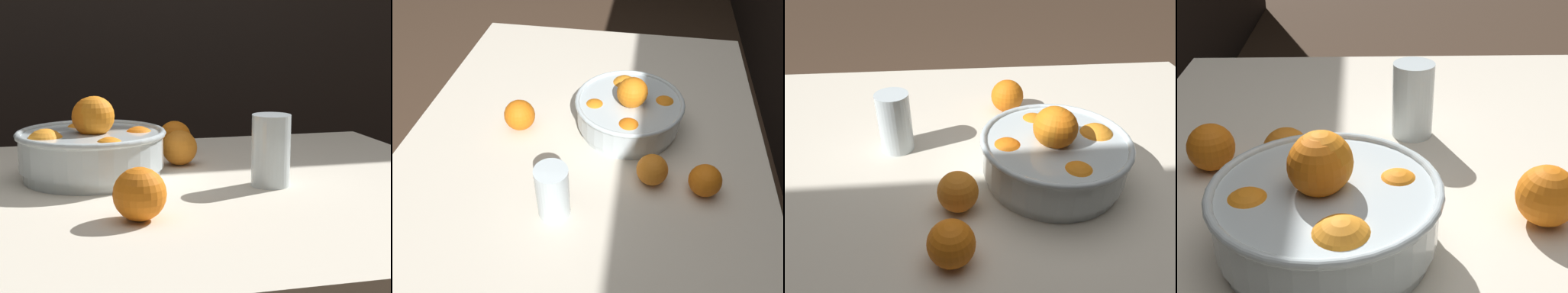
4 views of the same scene
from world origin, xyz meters
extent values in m
cube|color=beige|center=(0.00, 0.00, 0.70)|extent=(1.26, 0.93, 0.03)
cylinder|color=#936B47|center=(0.57, 0.40, 0.34)|extent=(0.05, 0.05, 0.69)
cylinder|color=silver|center=(-0.09, 0.11, 0.73)|extent=(0.25, 0.25, 0.02)
cylinder|color=silver|center=(-0.09, 0.11, 0.77)|extent=(0.27, 0.27, 0.06)
torus|color=silver|center=(-0.09, 0.11, 0.80)|extent=(0.28, 0.28, 0.01)
sphere|color=orange|center=(0.00, 0.11, 0.77)|extent=(0.07, 0.07, 0.07)
sphere|color=orange|center=(-0.11, 0.20, 0.77)|extent=(0.07, 0.07, 0.07)
sphere|color=orange|center=(-0.17, 0.09, 0.78)|extent=(0.08, 0.08, 0.08)
sphere|color=orange|center=(-0.07, 0.02, 0.77)|extent=(0.07, 0.07, 0.07)
sphere|color=orange|center=(-0.09, 0.12, 0.83)|extent=(0.07, 0.07, 0.07)
sphere|color=orange|center=(-0.08, 0.11, 0.83)|extent=(0.08, 0.08, 0.08)
cylinder|color=#F4A314|center=(0.22, -0.02, 0.76)|extent=(0.06, 0.06, 0.08)
cylinder|color=silver|center=(0.22, -0.02, 0.78)|extent=(0.07, 0.07, 0.13)
sphere|color=orange|center=(-0.04, -0.17, 0.76)|extent=(0.08, 0.08, 0.08)
sphere|color=orange|center=(0.11, 0.30, 0.75)|extent=(0.07, 0.07, 0.07)
sphere|color=orange|center=(0.09, 0.18, 0.75)|extent=(0.07, 0.07, 0.07)
camera|label=1|loc=(-0.19, -1.10, 1.01)|focal=60.00mm
camera|label=2|loc=(0.70, 0.13, 1.39)|focal=35.00mm
camera|label=3|loc=(0.10, 0.68, 1.18)|focal=35.00mm
camera|label=4|loc=(-0.63, 0.07, 1.15)|focal=50.00mm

